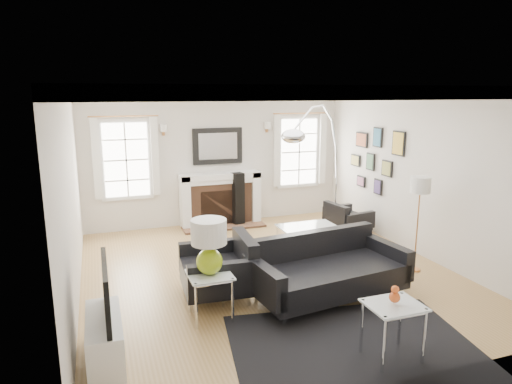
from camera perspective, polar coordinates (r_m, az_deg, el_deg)
name	(u,v)px	position (r m, az deg, el deg)	size (l,w,h in m)	color
floor	(268,272)	(7.21, 1.51, -10.01)	(6.00, 6.00, 0.00)	#9D7642
back_wall	(217,158)	(9.62, -4.85, 4.29)	(5.50, 0.04, 2.80)	beige
front_wall	(390,247)	(4.24, 16.39, -6.66)	(5.50, 0.04, 2.80)	beige
left_wall	(71,198)	(6.38, -22.16, -0.74)	(0.04, 6.00, 2.80)	beige
right_wall	(420,174)	(8.19, 19.87, 2.17)	(0.04, 6.00, 2.80)	beige
ceiling	(269,88)	(6.67, 1.65, 12.84)	(5.50, 6.00, 0.02)	white
crown_molding	(269,93)	(6.67, 1.65, 12.32)	(5.50, 6.00, 0.12)	white
fireplace	(221,200)	(9.58, -4.44, -0.96)	(1.70, 0.69, 1.11)	white
mantel_mirror	(218,146)	(9.55, -4.81, 5.74)	(1.05, 0.07, 0.75)	black
window_left	(126,160)	(9.28, -15.92, 3.92)	(1.24, 0.15, 1.62)	white
window_right	(299,152)	(10.19, 5.37, 5.06)	(1.24, 0.15, 1.62)	white
gallery_wall	(375,156)	(9.17, 14.68, 4.38)	(0.04, 1.73, 1.29)	black
tv_unit	(105,333)	(5.13, -18.36, -16.43)	(0.35, 1.00, 1.09)	white
area_rug	(359,355)	(5.27, 12.80, -19.27)	(2.66, 2.22, 0.01)	black
sofa	(325,271)	(6.34, 8.67, -9.71)	(2.23, 1.22, 0.70)	black
armchair_left	(222,270)	(6.29, -4.33, -9.67)	(0.99, 1.09, 0.70)	black
armchair_right	(346,220)	(9.15, 11.18, -3.41)	(0.81, 0.88, 0.53)	black
coffee_table	(312,231)	(7.91, 7.07, -4.85)	(1.01, 1.01, 0.45)	silver
side_table_left	(210,282)	(5.72, -5.78, -11.16)	(0.52, 0.52, 0.58)	silver
nesting_table	(393,315)	(5.07, 16.79, -14.52)	(0.56, 0.47, 0.62)	silver
gourd_lamp	(209,243)	(5.54, -5.89, -6.37)	(0.43, 0.43, 0.69)	#9CBC17
orange_vase	(395,295)	(4.97, 16.95, -12.22)	(0.12, 0.12, 0.18)	#C64A19
arc_floor_lamp	(317,169)	(8.08, 7.68, 2.82)	(1.86, 1.72, 2.63)	silver
stick_floor_lamp	(420,190)	(7.34, 19.83, 0.26)	(0.30, 0.30, 1.50)	#C88345
speaker_tower	(238,199)	(9.54, -2.30, -0.90)	(0.22, 0.22, 1.11)	black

